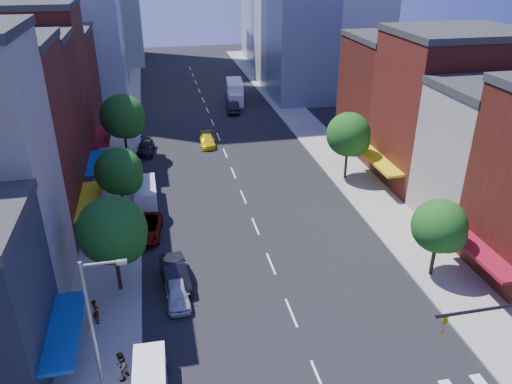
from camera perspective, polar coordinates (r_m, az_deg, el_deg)
ground at (r=31.01m, az=7.21°, el=-20.50°), size 220.00×220.00×0.00m
sidewalk_left at (r=64.07m, az=-15.25°, el=4.81°), size 5.00×120.00×0.15m
sidewalk_right at (r=67.08m, az=6.62°, el=6.54°), size 5.00×120.00×0.15m
bldg_left_3 at (r=52.75m, az=-25.89°, el=7.09°), size 12.00×8.00×15.00m
bldg_left_4 at (r=60.47m, az=-24.44°, el=10.56°), size 12.00×9.00×17.00m
bldg_left_5 at (r=69.98m, az=-22.74°, el=11.04°), size 12.00×10.00×13.00m
bldg_right_1 at (r=48.17m, az=26.06°, el=3.47°), size 12.00×8.00×12.00m
bldg_right_2 at (r=54.60m, az=20.92°, el=8.59°), size 12.00×10.00×15.00m
bldg_right_3 at (r=63.16m, az=16.11°, el=10.56°), size 12.00×10.00×13.00m
streetlight at (r=27.31m, az=-17.86°, el=-14.34°), size 2.25×0.25×9.00m
tree_left_near at (r=35.63m, az=-15.85°, el=-4.51°), size 4.80×4.80×7.30m
tree_left_mid at (r=45.60m, az=-15.21°, el=2.08°), size 4.20×4.20×6.65m
tree_left_far at (r=58.49m, az=-14.84°, el=8.18°), size 5.00×5.00×7.75m
tree_right_near at (r=38.57m, az=20.42°, el=-3.89°), size 4.00×4.00×6.20m
tree_right_far at (r=52.79m, az=10.69°, el=6.28°), size 4.60×4.60×7.20m
parked_car_front at (r=36.01m, az=-8.97°, el=-11.40°), size 1.74×4.05×1.36m
parked_car_second at (r=37.73m, az=-9.21°, el=-9.21°), size 2.22×5.10×1.63m
parked_car_third at (r=44.02m, az=-12.39°, el=-4.09°), size 2.99×5.36×1.42m
parked_car_rear at (r=61.90m, az=-12.50°, el=4.97°), size 2.36×4.87×1.37m
cargo_van_far at (r=49.00m, az=-12.51°, el=-0.33°), size 2.18×5.17×2.19m
taxi at (r=63.11m, az=-5.59°, el=5.87°), size 2.06×4.59×1.30m
traffic_car_oncoming at (r=76.27m, az=-2.63°, el=9.69°), size 2.19×5.02×1.61m
traffic_car_far at (r=78.36m, az=-2.65°, el=10.07°), size 1.79×4.22×1.42m
box_truck at (r=81.52m, az=-2.41°, el=11.31°), size 3.21×8.22×3.22m
pedestrian_near at (r=35.14m, az=-17.83°, el=-12.86°), size 0.57×0.74×1.80m
pedestrian_far at (r=30.92m, az=-15.18°, el=-18.69°), size 1.07×1.15×1.90m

